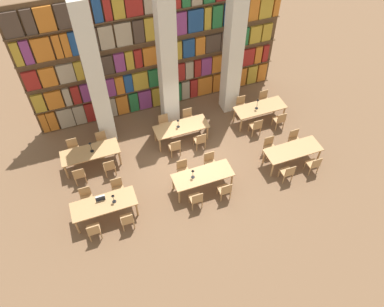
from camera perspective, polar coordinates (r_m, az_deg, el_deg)
The scene contains 41 objects.
ground_plane at distance 14.70m, azimuth -0.17°, elevation -1.44°, with size 40.00×40.00×0.00m, color brown.
bookshelf_bank at distance 15.66m, azimuth -5.19°, elevation 15.02°, with size 10.66×0.35×5.50m.
pillar_left at distance 14.13m, azimuth -14.56°, elevation 11.06°, with size 0.64×0.64×6.00m.
pillar_center at distance 14.49m, azimuth -3.79°, elevation 13.63°, with size 0.64×0.64×6.00m.
pillar_right at distance 15.33m, azimuth 6.32°, elevation 15.59°, with size 0.64×0.64×6.00m.
reading_table_0 at distance 13.02m, azimuth -13.26°, elevation -7.64°, with size 2.19×0.83×0.77m.
chair_0 at distance 12.83m, azimuth -14.75°, elevation -11.23°, with size 0.42×0.40×0.87m.
chair_1 at distance 13.64m, azimuth -15.79°, elevation -6.40°, with size 0.42×0.40×0.87m.
chair_2 at distance 12.80m, azimuth -9.85°, elevation -9.94°, with size 0.42×0.40×0.87m.
chair_3 at distance 13.61m, azimuth -11.24°, elevation -5.19°, with size 0.42×0.40×0.87m.
desk_lamp_0 at distance 12.71m, azimuth -11.94°, elevation -6.53°, with size 0.14×0.14×0.39m.
laptop at distance 13.06m, azimuth -13.79°, elevation -6.65°, with size 0.32×0.22×0.21m.
reading_table_1 at distance 13.42m, azimuth 1.64°, elevation -3.46°, with size 2.19×0.83×0.77m.
chair_4 at distance 13.09m, azimuth 0.66°, elevation -6.91°, with size 0.42×0.40×0.87m.
chair_5 at distance 13.88m, azimuth -1.39°, elevation -2.47°, with size 0.42×0.40×0.87m.
chair_6 at distance 13.36m, azimuth 5.04°, elevation -5.56°, with size 0.42×0.40×0.87m.
chair_7 at distance 14.14m, azimuth 2.77°, elevation -1.28°, with size 0.42×0.40×0.87m.
desk_lamp_1 at distance 13.06m, azimuth 0.14°, elevation -2.89°, with size 0.14×0.14×0.41m.
reading_table_2 at distance 14.70m, azimuth 15.13°, elevation 0.37°, with size 2.19×0.83×0.77m.
chair_8 at distance 14.24m, azimuth 14.36°, elevation -2.77°, with size 0.42×0.40×0.87m.
chair_9 at distance 14.97m, azimuth 11.74°, elevation 1.10°, with size 0.42×0.40×0.87m.
chair_10 at distance 14.77m, azimuth 18.05°, elevation -1.55°, with size 0.42×0.40×0.87m.
chair_11 at distance 15.47m, azimuth 15.34°, elevation 2.14°, with size 0.42×0.40×0.87m.
reading_table_3 at distance 14.63m, azimuth -15.23°, elevation 0.04°, with size 2.19×0.83×0.77m.
chair_12 at distance 14.34m, azimuth -16.81°, elevation -3.09°, with size 0.42×0.40×0.87m.
chair_13 at distance 15.30m, azimuth -17.61°, elevation 0.77°, with size 0.42×0.40×0.87m.
chair_14 at distance 14.31m, azimuth -12.49°, elevation -1.94°, with size 0.42×0.40×0.87m.
chair_15 at distance 15.27m, azimuth -13.56°, elevation 1.86°, with size 0.42×0.40×0.87m.
desk_lamp_2 at distance 14.33m, azimuth -15.22°, elevation 1.22°, with size 0.14×0.14×0.49m.
reading_table_4 at distance 15.06m, azimuth -1.65°, elevation 3.91°, with size 2.19×0.83×0.77m.
chair_16 at distance 14.65m, azimuth -2.62°, elevation 1.02°, with size 0.42×0.40×0.87m.
chair_17 at distance 15.60m, azimuth -4.26°, elevation 4.56°, with size 0.42×0.40×0.87m.
chair_18 at distance 14.89m, azimuth 1.25°, elevation 2.06°, with size 0.42×0.40×0.87m.
chair_19 at distance 15.82m, azimuth -0.58°, elevation 5.49°, with size 0.42×0.40×0.87m.
desk_lamp_3 at distance 14.81m, azimuth -2.14°, elevation 4.82°, with size 0.14×0.14×0.40m.
reading_table_5 at distance 16.17m, azimuth 10.32°, elevation 6.75°, with size 2.19×0.83×0.77m.
chair_20 at distance 15.68m, azimuth 9.73°, elevation 4.15°, with size 0.42×0.40×0.87m.
chair_21 at distance 16.56m, azimuth 7.55°, elevation 7.33°, with size 0.42×0.40×0.87m.
chair_22 at distance 16.15m, azimuth 13.20°, elevation 5.05°, with size 0.42×0.40×0.87m.
chair_23 at distance 17.01m, azimuth 10.92°, elevation 8.11°, with size 0.42×0.40×0.87m.
desk_lamp_4 at distance 15.81m, azimuth 9.96°, elevation 7.70°, with size 0.14×0.14×0.50m.
Camera 1 is at (-3.25, -8.93, 11.21)m, focal length 35.00 mm.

